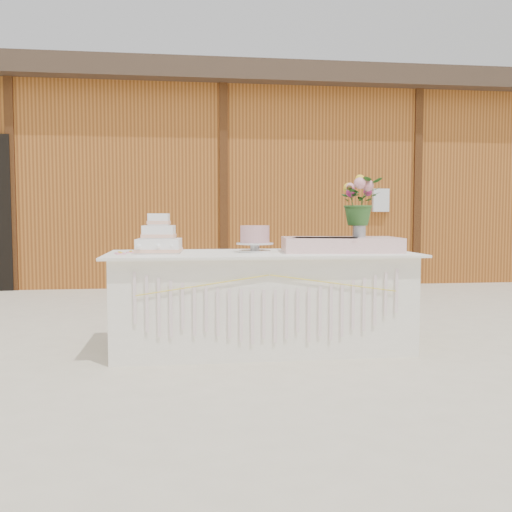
{
  "coord_description": "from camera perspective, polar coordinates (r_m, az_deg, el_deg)",
  "views": [
    {
      "loc": [
        -0.62,
        -4.46,
        1.06
      ],
      "look_at": [
        0.0,
        0.3,
        0.72
      ],
      "focal_mm": 40.0,
      "sensor_mm": 36.0,
      "label": 1
    }
  ],
  "objects": [
    {
      "name": "pink_cake_stand",
      "position": [
        4.52,
        -0.12,
        1.88
      ],
      "size": [
        0.29,
        0.29,
        0.21
      ],
      "color": "silver",
      "rests_on": "cake_table"
    },
    {
      "name": "cake_table",
      "position": [
        4.55,
        0.5,
        -4.45
      ],
      "size": [
        2.4,
        1.0,
        0.77
      ],
      "color": "white",
      "rests_on": "ground"
    },
    {
      "name": "satin_runner",
      "position": [
        4.64,
        8.45,
        1.15
      ],
      "size": [
        0.97,
        0.63,
        0.12
      ],
      "primitive_type": "cube",
      "rotation": [
        0.0,
        0.0,
        -0.1
      ],
      "color": "#FFD0CD",
      "rests_on": "cake_table"
    },
    {
      "name": "barn",
      "position": [
        10.49,
        -4.12,
        7.38
      ],
      "size": [
        12.6,
        4.6,
        3.3
      ],
      "color": "#A66022",
      "rests_on": "ground"
    },
    {
      "name": "bouquet",
      "position": [
        4.69,
        10.31,
        5.97
      ],
      "size": [
        0.39,
        0.35,
        0.39
      ],
      "primitive_type": "imported",
      "rotation": [
        0.0,
        0.0,
        0.16
      ],
      "color": "#2D5B24",
      "rests_on": "flower_vase"
    },
    {
      "name": "loose_flowers",
      "position": [
        4.55,
        -12.46,
        0.43
      ],
      "size": [
        0.24,
        0.4,
        0.02
      ],
      "primitive_type": null,
      "rotation": [
        0.0,
        0.0,
        -0.26
      ],
      "color": "pink",
      "rests_on": "cake_table"
    },
    {
      "name": "wedding_cake",
      "position": [
        4.49,
        -9.67,
        1.62
      ],
      "size": [
        0.37,
        0.37,
        0.31
      ],
      "rotation": [
        0.0,
        0.0,
        -0.08
      ],
      "color": "white",
      "rests_on": "cake_table"
    },
    {
      "name": "ground",
      "position": [
        4.63,
        0.49,
        -9.19
      ],
      "size": [
        80.0,
        80.0,
        0.0
      ],
      "primitive_type": "plane",
      "color": "beige",
      "rests_on": "ground"
    },
    {
      "name": "flower_vase",
      "position": [
        4.69,
        10.27,
        2.74
      ],
      "size": [
        0.11,
        0.11,
        0.14
      ],
      "primitive_type": "cylinder",
      "color": "#B8B8BD",
      "rests_on": "satin_runner"
    }
  ]
}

